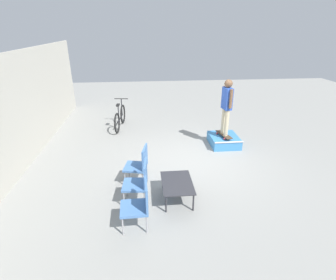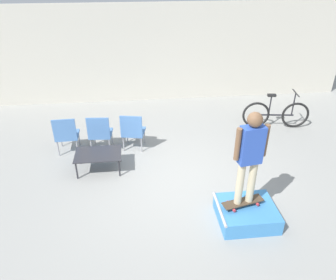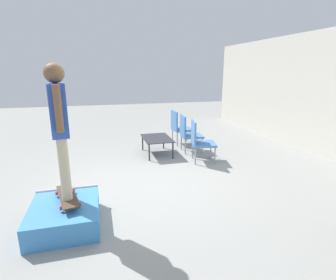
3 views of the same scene
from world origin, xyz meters
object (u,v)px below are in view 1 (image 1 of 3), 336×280
(skateboard_on_ramp, at_px, (224,135))
(patio_chair_center, at_px, (139,181))
(skate_ramp_box, at_px, (224,140))
(bicycle, at_px, (120,118))
(person_skater, at_px, (227,103))
(patio_chair_right, at_px, (139,163))
(patio_chair_left, at_px, (139,203))
(coffee_table, at_px, (177,184))

(skateboard_on_ramp, bearing_deg, patio_chair_center, 121.68)
(patio_chair_center, bearing_deg, skate_ramp_box, 140.28)
(skateboard_on_ramp, relative_size, bicycle, 0.44)
(skateboard_on_ramp, bearing_deg, skate_ramp_box, -41.48)
(person_skater, xyz_separation_m, patio_chair_right, (-1.90, 2.68, -0.91))
(patio_chair_center, bearing_deg, patio_chair_left, 4.92)
(coffee_table, xyz_separation_m, patio_chair_center, (-0.01, 0.82, 0.14))
(skateboard_on_ramp, xyz_separation_m, patio_chair_left, (-3.46, 2.68, 0.13))
(skateboard_on_ramp, xyz_separation_m, patio_chair_right, (-1.90, 2.68, 0.13))
(coffee_table, relative_size, patio_chair_left, 1.05)
(person_skater, height_order, patio_chair_right, person_skater)
(skateboard_on_ramp, height_order, coffee_table, coffee_table)
(coffee_table, xyz_separation_m, patio_chair_left, (-0.79, 0.82, 0.14))
(coffee_table, bearing_deg, patio_chair_center, 90.59)
(skate_ramp_box, xyz_separation_m, person_skater, (-0.08, 0.04, 1.27))
(bicycle, bearing_deg, skateboard_on_ramp, -112.83)
(patio_chair_left, bearing_deg, patio_chair_right, 178.46)
(skate_ramp_box, xyz_separation_m, skateboard_on_ramp, (-0.08, 0.04, 0.24))
(skateboard_on_ramp, distance_m, coffee_table, 3.25)
(skateboard_on_ramp, height_order, patio_chair_right, patio_chair_right)
(patio_chair_center, relative_size, bicycle, 0.53)
(person_skater, relative_size, patio_chair_right, 1.82)
(patio_chair_center, bearing_deg, person_skater, 139.90)
(patio_chair_right, bearing_deg, bicycle, -157.31)
(bicycle, bearing_deg, person_skater, -112.83)
(person_skater, height_order, coffee_table, person_skater)
(skate_ramp_box, bearing_deg, skateboard_on_ramp, 151.85)
(coffee_table, distance_m, bicycle, 4.92)
(bicycle, bearing_deg, patio_chair_right, -161.75)
(patio_chair_right, bearing_deg, patio_chair_left, 12.02)
(person_skater, height_order, patio_chair_center, person_skater)
(coffee_table, distance_m, patio_chair_center, 0.83)
(skate_ramp_box, relative_size, skateboard_on_ramp, 1.32)
(skate_ramp_box, relative_size, patio_chair_center, 1.09)
(patio_chair_left, relative_size, patio_chair_right, 1.00)
(person_skater, relative_size, coffee_table, 1.73)
(bicycle, bearing_deg, skate_ramp_box, -111.57)
(skateboard_on_ramp, relative_size, patio_chair_center, 0.82)
(skateboard_on_ramp, xyz_separation_m, coffee_table, (-2.67, 1.85, -0.01))
(skateboard_on_ramp, distance_m, bicycle, 3.96)
(coffee_table, bearing_deg, person_skater, -34.77)
(patio_chair_center, bearing_deg, skateboard_on_ramp, 139.90)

